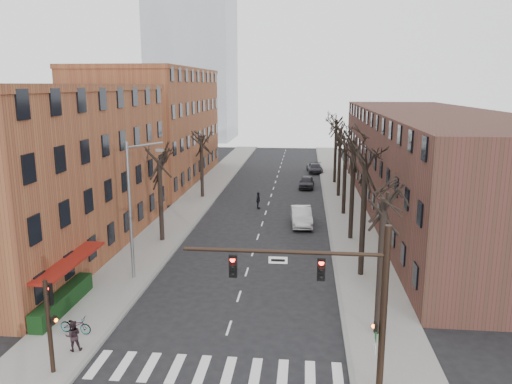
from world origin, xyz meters
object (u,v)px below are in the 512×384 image
(bicycle, at_px, (76,325))
(parked_car_mid, at_px, (315,168))
(parked_car_near, at_px, (307,182))
(silver_sedan, at_px, (301,216))

(bicycle, bearing_deg, parked_car_mid, -7.13)
(parked_car_near, xyz_separation_m, bicycle, (-11.59, -38.19, -0.14))
(parked_car_mid, height_order, bicycle, parked_car_mid)
(parked_car_mid, distance_m, bicycle, 50.86)
(parked_car_near, xyz_separation_m, parked_car_mid, (1.27, 11.02, -0.11))
(bicycle, bearing_deg, silver_sedan, -19.82)
(silver_sedan, height_order, parked_car_mid, silver_sedan)
(silver_sedan, xyz_separation_m, parked_car_near, (0.48, 16.70, -0.09))
(parked_car_near, height_order, parked_car_mid, parked_car_near)
(silver_sedan, xyz_separation_m, parked_car_mid, (1.75, 27.72, -0.20))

